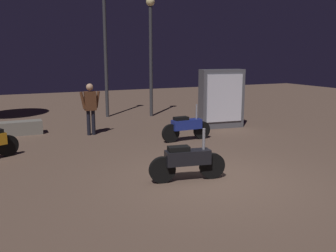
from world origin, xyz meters
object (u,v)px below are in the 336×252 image
motorcycle_black_foreground (187,161)px  streetlamp_far (151,42)px  streetlamp_near (105,33)px  motorcycle_blue_parked_left (186,127)px  person_rider_beside (90,104)px  kiosk_billboard (222,99)px

motorcycle_black_foreground → streetlamp_far: 8.77m
streetlamp_near → streetlamp_far: (1.78, -0.60, -0.36)m
streetlamp_far → motorcycle_blue_parked_left: bearing=-98.8°
streetlamp_near → streetlamp_far: streetlamp_near is taller
motorcycle_black_foreground → motorcycle_blue_parked_left: bearing=72.7°
motorcycle_black_foreground → person_rider_beside: size_ratio=0.97×
motorcycle_blue_parked_left → kiosk_billboard: size_ratio=0.79×
streetlamp_near → motorcycle_black_foreground: bearing=-94.1°
person_rider_beside → streetlamp_far: size_ratio=0.35×
motorcycle_black_foreground → person_rider_beside: 5.41m
streetlamp_near → kiosk_billboard: (3.15, -3.97, -2.43)m
motorcycle_black_foreground → person_rider_beside: person_rider_beside is taller
streetlamp_near → streetlamp_far: 1.91m
motorcycle_blue_parked_left → streetlamp_far: bearing=79.0°
motorcycle_black_foreground → motorcycle_blue_parked_left: size_ratio=0.99×
person_rider_beside → streetlamp_far: 4.70m
streetlamp_near → kiosk_billboard: streetlamp_near is taller
person_rider_beside → motorcycle_black_foreground: bearing=-171.3°
motorcycle_black_foreground → streetlamp_far: bearing=82.9°
person_rider_beside → streetlamp_far: (3.22, 2.69, 2.11)m
streetlamp_near → streetlamp_far: size_ratio=1.13×
streetlamp_near → person_rider_beside: bearing=-113.7°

